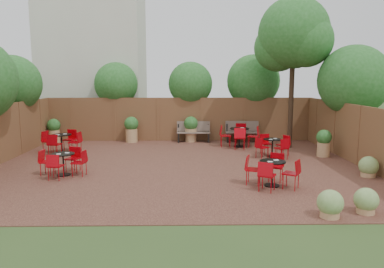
{
  "coord_description": "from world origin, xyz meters",
  "views": [
    {
      "loc": [
        0.26,
        -11.94,
        2.88
      ],
      "look_at": [
        0.48,
        0.5,
        1.0
      ],
      "focal_mm": 34.63,
      "sensor_mm": 36.0,
      "label": 1
    }
  ],
  "objects": [
    {
      "name": "ground",
      "position": [
        0.0,
        0.0,
        0.0
      ],
      "size": [
        80.0,
        80.0,
        0.0
      ],
      "primitive_type": "plane",
      "color": "#354F23",
      "rests_on": "ground"
    },
    {
      "name": "courtyard_paving",
      "position": [
        0.0,
        0.0,
        0.01
      ],
      "size": [
        12.0,
        10.0,
        0.02
      ],
      "primitive_type": "cube",
      "color": "#3D1D19",
      "rests_on": "ground"
    },
    {
      "name": "fence_back",
      "position": [
        0.0,
        5.0,
        1.0
      ],
      "size": [
        12.0,
        0.08,
        2.0
      ],
      "primitive_type": "cube",
      "color": "brown",
      "rests_on": "ground"
    },
    {
      "name": "fence_right",
      "position": [
        6.0,
        0.0,
        1.0
      ],
      "size": [
        0.08,
        10.0,
        2.0
      ],
      "primitive_type": "cube",
      "color": "brown",
      "rests_on": "ground"
    },
    {
      "name": "neighbour_building",
      "position": [
        -4.5,
        8.0,
        4.0
      ],
      "size": [
        5.0,
        4.0,
        8.0
      ],
      "primitive_type": "cube",
      "color": "beige",
      "rests_on": "ground"
    },
    {
      "name": "overhang_foliage",
      "position": [
        -1.88,
        1.95,
        2.76
      ],
      "size": [
        16.02,
        10.94,
        2.78
      ],
      "color": "#22601F",
      "rests_on": "ground"
    },
    {
      "name": "courtyard_tree",
      "position": [
        4.58,
        3.14,
        4.48
      ],
      "size": [
        2.92,
        2.85,
        6.07
      ],
      "rotation": [
        0.0,
        0.0,
        -0.15
      ],
      "color": "black",
      "rests_on": "courtyard_paving"
    },
    {
      "name": "park_bench_left",
      "position": [
        0.62,
        4.63,
        0.5
      ],
      "size": [
        1.51,
        0.5,
        0.93
      ],
      "rotation": [
        0.0,
        0.0,
        -0.01
      ],
      "color": "brown",
      "rests_on": "courtyard_paving"
    },
    {
      "name": "park_bench_right",
      "position": [
        2.84,
        4.63,
        0.5
      ],
      "size": [
        1.53,
        0.55,
        0.93
      ],
      "rotation": [
        0.0,
        0.0,
        -0.05
      ],
      "color": "brown",
      "rests_on": "courtyard_paving"
    },
    {
      "name": "bistro_tables",
      "position": [
        0.2,
        1.0,
        0.44
      ],
      "size": [
        9.41,
        7.29,
        0.91
      ],
      "color": "black",
      "rests_on": "courtyard_paving"
    },
    {
      "name": "planters",
      "position": [
        -0.77,
        4.01,
        0.62
      ],
      "size": [
        11.55,
        3.94,
        1.15
      ],
      "color": "tan",
      "rests_on": "courtyard_paving"
    },
    {
      "name": "low_shrubs",
      "position": [
        4.38,
        -3.41,
        0.3
      ],
      "size": [
        2.91,
        3.71,
        0.6
      ],
      "color": "tan",
      "rests_on": "courtyard_paving"
    }
  ]
}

